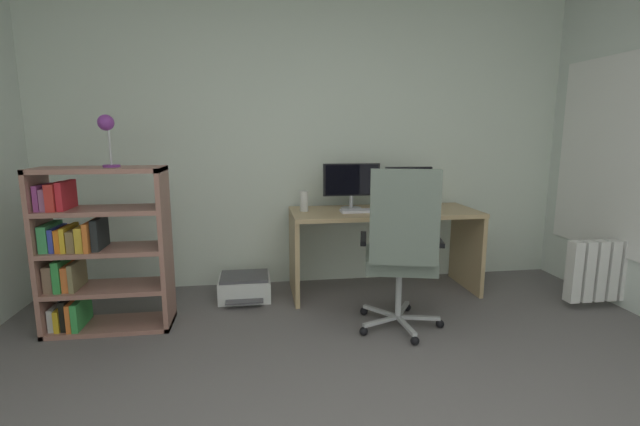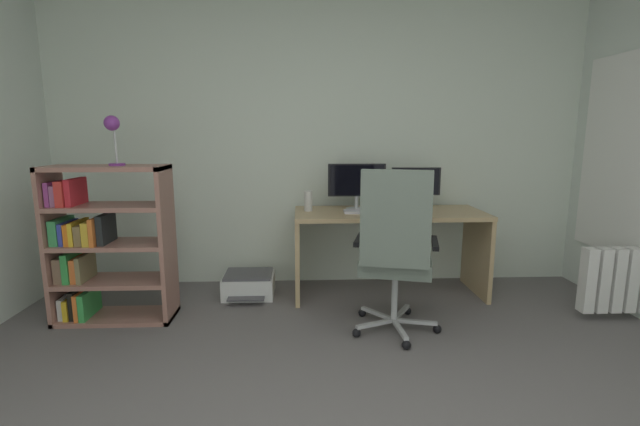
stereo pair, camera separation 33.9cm
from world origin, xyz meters
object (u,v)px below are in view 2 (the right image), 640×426
Objects in this scene: monitor_main at (357,182)px; monitor_secondary at (416,184)px; computer_mouse at (398,210)px; bookshelf at (99,246)px; desk at (389,232)px; printer at (249,284)px; radiator at (630,280)px; desktop_speaker at (308,201)px; office_chair at (396,249)px; desk_lamp at (113,130)px; keyboard at (365,212)px.

monitor_secondary is at bearing 0.01° from monitor_main.
bookshelf is (-2.28, -0.40, -0.18)m from computer_mouse.
desk is at bearing 11.25° from bookshelf.
monitor_secondary is at bearing 4.03° from printer.
desk is 1.81m from radiator.
monitor_main is 0.44m from desktop_speaker.
computer_mouse is at bearing -1.68° from printer.
computer_mouse is (-0.18, -0.14, -0.20)m from monitor_secondary.
desk is 15.88× the size of computer_mouse.
bookshelf is (-2.10, 0.39, -0.05)m from office_chair.
monitor_main is 1.41× the size of desk_lamp.
printer is at bearing -174.03° from desktop_speaker.
desk_lamp is (-1.93, 0.39, 0.78)m from office_chair.
office_chair is (-0.12, -0.83, 0.08)m from desk.
desk_lamp reaches higher than keyboard.
printer is at bearing -175.97° from monitor_secondary.
bookshelf is (-1.54, -0.49, -0.25)m from desktop_speaker.
bookshelf reaches higher than radiator.
computer_mouse is 0.14× the size of radiator.
keyboard is 2.03m from radiator.
computer_mouse is 1.42m from printer.
radiator is (1.45, -0.70, -0.64)m from monitor_secondary.
desk_lamp is at bearing -168.05° from keyboard.
desk_lamp is (-1.79, -0.54, 0.44)m from monitor_main.
radiator is (3.91, -0.17, -0.26)m from bookshelf.
office_chair is (0.10, -0.77, -0.12)m from keyboard.
desktop_speaker is at bearing 162.65° from computer_mouse.
monitor_main is 4.91× the size of computer_mouse.
desktop_speaker is (-0.75, 0.09, 0.07)m from computer_mouse.
office_chair is 2.12m from desk_lamp.
monitor_secondary reaches higher than computer_mouse.
keyboard is at bearing -161.12° from monitor_secondary.
desk is at bearing 81.69° from office_chair.
desktop_speaker is at bearing 166.92° from keyboard.
monitor_main is at bearing 6.22° from printer.
office_chair reaches higher than printer.
computer_mouse is (0.07, -0.04, 0.20)m from desk.
printer is (-0.51, -0.05, -0.71)m from desktop_speaker.
computer_mouse is at bearing -6.90° from desktop_speaker.
bookshelf is 1.20m from printer.
keyboard reaches higher than radiator.
office_chair reaches higher than desktop_speaker.
computer_mouse is 0.09× the size of bookshelf.
desktop_speaker is at bearing 164.52° from radiator.
office_chair is 1.45m from printer.
desk is 1.38× the size of bookshelf.
desk is at bearing 15.80° from keyboard.
monitor_main is 0.43× the size of office_chair.
radiator is (1.81, 0.22, -0.31)m from office_chair.
office_chair reaches higher than bookshelf.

